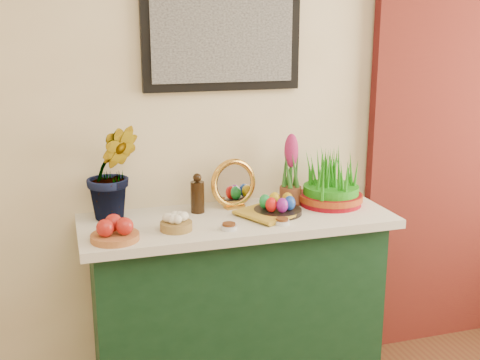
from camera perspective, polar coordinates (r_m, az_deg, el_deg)
name	(u,v)px	position (r m, az deg, el deg)	size (l,w,h in m)	color
sideboard	(237,310)	(2.89, -0.30, -12.21)	(1.30, 0.45, 0.85)	#13351D
tablecloth	(237,220)	(2.72, -0.31, -3.82)	(1.40, 0.55, 0.04)	silver
hyacinth_green	(112,157)	(2.67, -12.05, 2.17)	(0.28, 0.24, 0.56)	#2C6D23
apple_bowl	(115,230)	(2.46, -11.80, -4.71)	(0.26, 0.26, 0.10)	#A75F30
garlic_basket	(176,223)	(2.54, -6.08, -4.08)	(0.16, 0.16, 0.08)	#9F7D40
vinegar_cruet	(197,195)	(2.75, -4.05, -1.45)	(0.06, 0.06, 0.18)	black
mirror	(234,184)	(2.82, -0.62, -0.39)	(0.24, 0.10, 0.23)	gold
book	(250,218)	(2.64, 0.91, -3.62)	(0.16, 0.23, 0.03)	#B48D24
spice_dish_left	(229,227)	(2.54, -1.06, -4.43)	(0.07, 0.07, 0.03)	silver
spice_dish_right	(282,221)	(2.61, 4.01, -3.94)	(0.07, 0.07, 0.03)	silver
egg_plate	(278,207)	(2.74, 3.63, -2.54)	(0.29, 0.29, 0.09)	black
hyacinth_pink	(291,173)	(2.86, 4.84, 0.68)	(0.10, 0.10, 0.34)	brown
wheatgrass_sabzeh	(331,182)	(2.89, 8.64, -0.22)	(0.31, 0.31, 0.25)	maroon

